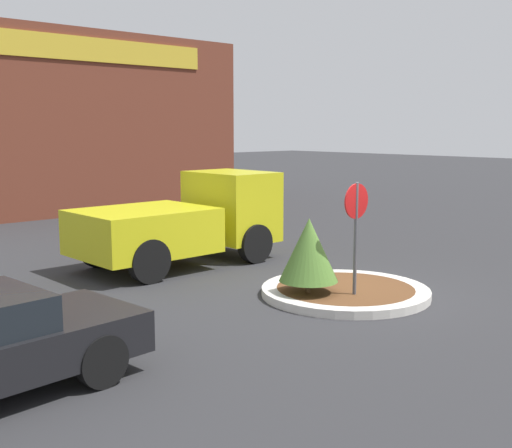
% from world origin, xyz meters
% --- Properties ---
extents(ground_plane, '(120.00, 120.00, 0.00)m').
position_xyz_m(ground_plane, '(0.00, 0.00, 0.00)').
color(ground_plane, '#2D2D30').
extents(traffic_island, '(3.41, 3.41, 0.17)m').
position_xyz_m(traffic_island, '(0.00, 0.00, 0.08)').
color(traffic_island, beige).
rests_on(traffic_island, ground_plane).
extents(stop_sign, '(0.68, 0.07, 2.36)m').
position_xyz_m(stop_sign, '(-0.27, -0.45, 1.63)').
color(stop_sign, '#4C4C51').
rests_on(stop_sign, ground_plane).
extents(island_shrub, '(1.16, 1.16, 1.48)m').
position_xyz_m(island_shrub, '(-0.85, 0.24, 1.03)').
color(island_shrub, brown).
rests_on(island_shrub, traffic_island).
extents(utility_truck, '(5.12, 2.47, 2.25)m').
position_xyz_m(utility_truck, '(-0.53, 4.69, 1.10)').
color(utility_truck, gold).
rests_on(utility_truck, ground_plane).
extents(storefront_building, '(13.98, 6.07, 7.15)m').
position_xyz_m(storefront_building, '(2.54, 17.61, 3.58)').
color(storefront_building, brown).
rests_on(storefront_building, ground_plane).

